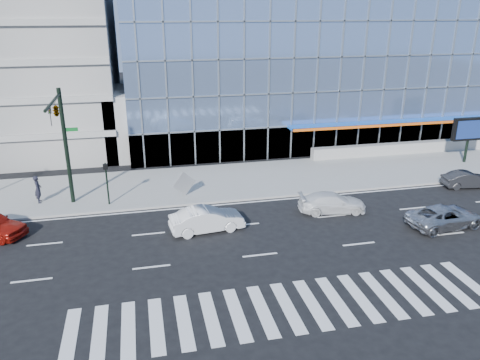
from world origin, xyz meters
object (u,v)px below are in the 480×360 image
at_px(white_suv, 332,203).
at_px(tilted_panel, 184,184).
at_px(white_sedan, 207,219).
at_px(pedestrian, 38,189).
at_px(ped_signal_post, 107,177).
at_px(marquee_sign, 470,130).
at_px(traffic_signal, 59,123).
at_px(silver_suv, 445,217).
at_px(dark_sedan, 468,180).

xyz_separation_m(white_suv, tilted_panel, (-9.47, 4.72, 0.41)).
xyz_separation_m(white_sedan, pedestrian, (-10.87, 6.71, 0.38)).
relative_size(ped_signal_post, white_suv, 0.66).
bearing_deg(marquee_sign, ped_signal_post, -174.29).
height_order(traffic_signal, tilted_panel, traffic_signal).
distance_m(marquee_sign, white_sedan, 25.89).
height_order(traffic_signal, pedestrian, traffic_signal).
relative_size(silver_suv, white_sedan, 1.08).
bearing_deg(dark_sedan, white_suv, 106.21).
bearing_deg(white_sedan, dark_sedan, -88.16).
bearing_deg(ped_signal_post, silver_suv, -20.94).
distance_m(traffic_signal, white_sedan, 11.25).
relative_size(marquee_sign, white_suv, 0.88).
bearing_deg(marquee_sign, white_suv, -155.17).
height_order(white_suv, white_sedan, white_sedan).
distance_m(ped_signal_post, dark_sedan, 26.92).
relative_size(white_suv, white_sedan, 0.99).
height_order(ped_signal_post, white_sedan, ped_signal_post).
bearing_deg(white_sedan, ped_signal_post, 42.64).
xyz_separation_m(silver_suv, white_suv, (-6.00, 3.73, -0.03)).
distance_m(traffic_signal, white_suv, 18.55).
bearing_deg(white_sedan, pedestrian, 51.76).
xyz_separation_m(marquee_sign, white_sedan, (-24.42, -8.30, -2.31)).
bearing_deg(white_sedan, silver_suv, -106.98).
bearing_deg(white_sedan, marquee_sign, -77.79).
relative_size(ped_signal_post, dark_sedan, 0.79).
bearing_deg(traffic_signal, ped_signal_post, 8.52).
xyz_separation_m(ped_signal_post, white_sedan, (6.08, -5.25, -1.39)).
bearing_deg(white_sedan, white_suv, -89.83).
xyz_separation_m(marquee_sign, dark_sedan, (-3.71, -5.24, -2.44)).
distance_m(silver_suv, white_sedan, 14.96).
height_order(white_sedan, tilted_panel, tilted_panel).
distance_m(marquee_sign, dark_sedan, 6.87).
xyz_separation_m(ped_signal_post, tilted_panel, (5.32, 0.50, -1.07)).
height_order(white_sedan, dark_sedan, white_sedan).
height_order(traffic_signal, ped_signal_post, traffic_signal).
relative_size(white_suv, tilted_panel, 3.50).
relative_size(silver_suv, white_suv, 1.09).
distance_m(ped_signal_post, white_suv, 15.45).
xyz_separation_m(traffic_signal, silver_suv, (23.29, -7.58, -5.48)).
xyz_separation_m(dark_sedan, pedestrian, (-31.58, 3.65, 0.50)).
bearing_deg(traffic_signal, white_sedan, -29.61).
relative_size(traffic_signal, marquee_sign, 2.00).
distance_m(white_suv, pedestrian, 20.39).
bearing_deg(tilted_panel, dark_sedan, -26.75).
bearing_deg(traffic_signal, white_suv, -12.54).
bearing_deg(white_sedan, traffic_signal, 53.83).
bearing_deg(traffic_signal, dark_sedan, -3.54).
bearing_deg(tilted_panel, pedestrian, 155.00).
bearing_deg(pedestrian, traffic_signal, -135.96).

